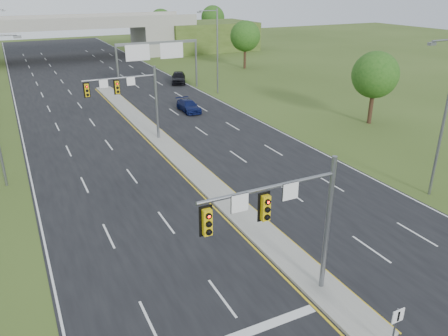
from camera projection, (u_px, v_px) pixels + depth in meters
ground at (321, 288)px, 21.51m from camera, size 240.00×240.00×0.00m
road at (131, 114)px, 50.39m from camera, size 24.00×160.00×0.02m
median at (166, 145)px, 40.45m from camera, size 2.00×54.00×0.16m
lane_markings at (141, 129)px, 45.12m from camera, size 23.72×160.00×0.01m
signal_mast_near at (289, 215)px, 18.68m from camera, size 6.62×0.60×7.00m
signal_mast_far at (132, 94)px, 39.32m from camera, size 6.62×0.60×7.00m
keep_right_sign at (396, 323)px, 17.18m from camera, size 0.60×0.13×2.20m
sign_gantry at (157, 53)px, 59.28m from camera, size 11.58×0.44×6.67m
overpass at (69, 40)px, 86.16m from camera, size 80.00×14.00×8.10m
lightpole_r_near at (444, 111)px, 28.69m from camera, size 2.85×0.25×11.00m
lightpole_r_far at (216, 47)px, 57.58m from camera, size 2.85×0.25×11.00m
tree_r_near at (375, 75)px, 44.99m from camera, size 4.80×4.80×7.60m
tree_r_mid at (245, 36)px, 75.39m from camera, size 5.20×5.20×8.12m
tree_back_c at (161, 21)px, 106.76m from camera, size 5.60×5.60×8.32m
tree_back_d at (213, 18)px, 112.35m from camera, size 6.00×6.00×8.85m
car_far_b at (189, 106)px, 51.03m from camera, size 1.89×4.55×1.31m
car_far_c at (178, 77)px, 65.64m from camera, size 3.72×5.43×1.72m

